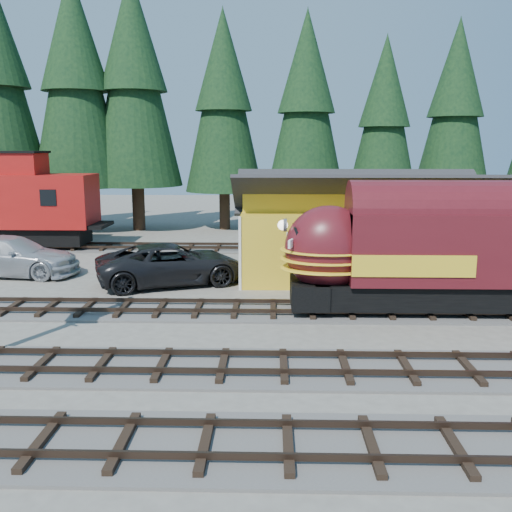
{
  "coord_description": "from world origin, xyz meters",
  "views": [
    {
      "loc": [
        -4.59,
        -17.86,
        6.46
      ],
      "look_at": [
        -5.18,
        4.0,
        2.27
      ],
      "focal_mm": 40.0,
      "sensor_mm": 36.0,
      "label": 1
    }
  ],
  "objects_px": {
    "depot": "(363,218)",
    "pickup_truck_b": "(11,256)",
    "pickup_truck_a": "(172,264)",
    "caboose": "(8,205)",
    "locomotive": "(460,256)"
  },
  "relations": [
    {
      "from": "depot",
      "to": "pickup_truck_b",
      "type": "xyz_separation_m",
      "value": [
        -17.82,
        -0.25,
        -1.96
      ]
    },
    {
      "from": "depot",
      "to": "pickup_truck_b",
      "type": "relative_size",
      "value": 1.86
    },
    {
      "from": "pickup_truck_b",
      "to": "pickup_truck_a",
      "type": "bearing_deg",
      "value": -96.17
    },
    {
      "from": "caboose",
      "to": "pickup_truck_a",
      "type": "distance_m",
      "value": 15.43
    },
    {
      "from": "depot",
      "to": "caboose",
      "type": "height_order",
      "value": "caboose"
    },
    {
      "from": "depot",
      "to": "locomotive",
      "type": "distance_m",
      "value": 7.08
    },
    {
      "from": "pickup_truck_a",
      "to": "caboose",
      "type": "bearing_deg",
      "value": 31.52
    },
    {
      "from": "locomotive",
      "to": "pickup_truck_b",
      "type": "xyz_separation_m",
      "value": [
        -20.55,
        6.25,
        -1.33
      ]
    },
    {
      "from": "depot",
      "to": "pickup_truck_b",
      "type": "distance_m",
      "value": 17.93
    },
    {
      "from": "depot",
      "to": "pickup_truck_a",
      "type": "height_order",
      "value": "depot"
    },
    {
      "from": "depot",
      "to": "locomotive",
      "type": "bearing_deg",
      "value": -67.19
    },
    {
      "from": "caboose",
      "to": "pickup_truck_a",
      "type": "xyz_separation_m",
      "value": [
        12.1,
        -9.4,
        -1.85
      ]
    },
    {
      "from": "locomotive",
      "to": "pickup_truck_b",
      "type": "distance_m",
      "value": 21.52
    },
    {
      "from": "locomotive",
      "to": "caboose",
      "type": "distance_m",
      "value": 27.91
    },
    {
      "from": "locomotive",
      "to": "pickup_truck_b",
      "type": "height_order",
      "value": "locomotive"
    }
  ]
}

